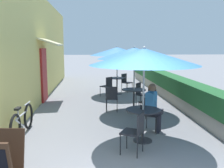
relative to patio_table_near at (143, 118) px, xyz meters
The scene contains 20 objects.
cafe_facade_wall 6.28m from the patio_table_near, 121.92° to the left, with size 0.98×14.19×4.20m.
planter_hedge 5.60m from the patio_table_near, 68.31° to the left, with size 0.60×13.19×1.01m.
patio_table_near is the anchor object (origin of this frame).
patio_umbrella_near 1.40m from the patio_table_near, 63.43° to the left, with size 2.46×2.46×2.19m.
cafe_chair_near_left 0.75m from the patio_table_near, 113.22° to the right, with size 0.54×0.54×0.87m.
cafe_chair_near_right 0.75m from the patio_table_near, 66.78° to the left, with size 0.54×0.54×0.87m.
seated_patron_near_right 0.75m from the patio_table_near, 58.16° to the left, with size 0.51×0.47×1.25m.
coffee_cup_near 0.25m from the patio_table_near, 107.34° to the left, with size 0.07×0.07×0.09m.
patio_table_mid 2.68m from the patio_table_near, 84.91° to the left, with size 0.80×0.80×0.75m.
patio_umbrella_mid 3.02m from the patio_table_near, 84.91° to the left, with size 2.46×2.46×2.19m.
cafe_chair_mid_left 3.37m from the patio_table_near, 79.58° to the left, with size 0.56×0.56×0.87m.
cafe_chair_mid_right 2.72m from the patio_table_near, 100.77° to the left, with size 0.44×0.44×0.87m.
cafe_chair_mid_back 2.11m from the patio_table_near, 73.21° to the left, with size 0.53×0.53×0.87m.
patio_table_far 5.76m from the patio_table_near, 90.19° to the left, with size 0.80×0.80×0.75m.
patio_umbrella_far 5.92m from the patio_table_near, 90.19° to the left, with size 2.46×2.46×2.19m.
cafe_chair_far_left 5.21m from the patio_table_near, 95.52° to the left, with size 0.57×0.57×0.87m.
cafe_chair_far_right 6.34m from the patio_table_near, 85.82° to the left, with size 0.57×0.57×0.87m.
coffee_cup_far 5.68m from the patio_table_near, 90.10° to the left, with size 0.07×0.07×0.09m.
bicycle_leaning 2.95m from the patio_table_near, 168.17° to the left, with size 0.13×1.70×0.77m.
menu_board 3.14m from the patio_table_near, 142.62° to the right, with size 0.57×0.68×0.92m.
Camera 1 is at (-0.48, -3.68, 2.19)m, focal length 40.00 mm.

